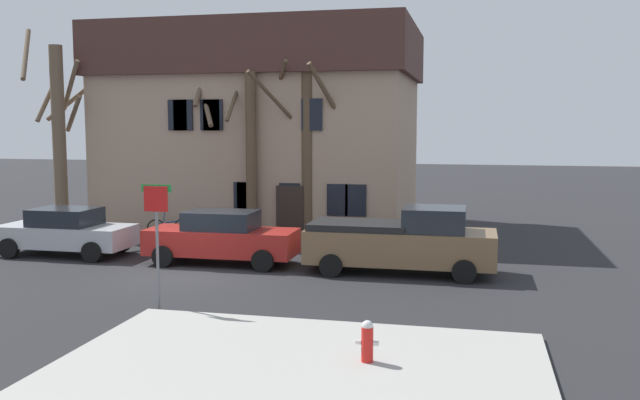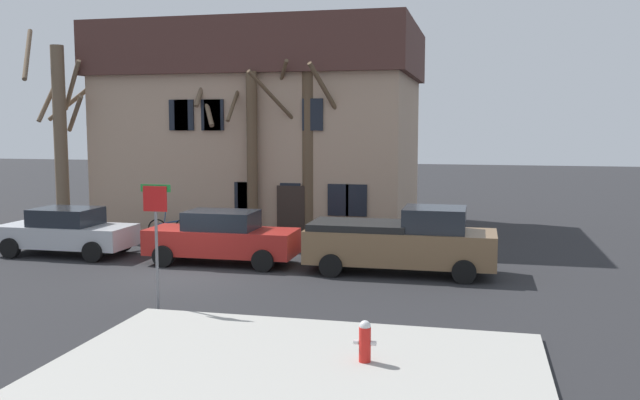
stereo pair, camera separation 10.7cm
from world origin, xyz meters
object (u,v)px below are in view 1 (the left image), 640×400
at_px(tree_bare_near, 59,132).
at_px(car_red_sedan, 222,238).
at_px(tree_bare_mid, 222,148).
at_px(tree_bare_end, 310,133).
at_px(street_sign_pole, 157,223).
at_px(bicycle_leaning, 169,227).
at_px(pickup_truck_brown, 402,241).
at_px(tree_bare_far, 253,148).
at_px(car_silver_sedan, 66,232).
at_px(fire_hydrant, 367,340).
at_px(building_main, 265,126).

xyz_separation_m(tree_bare_near, car_red_sedan, (8.51, -4.28, -3.28)).
height_order(tree_bare_mid, tree_bare_end, tree_bare_end).
bearing_deg(street_sign_pole, tree_bare_end, 83.83).
bearing_deg(bicycle_leaning, pickup_truck_brown, -25.78).
bearing_deg(bicycle_leaning, tree_bare_end, 5.69).
distance_m(tree_bare_far, bicycle_leaning, 4.70).
height_order(tree_bare_near, tree_bare_mid, tree_bare_near).
xyz_separation_m(car_silver_sedan, fire_hydrant, (11.67, -8.50, -0.29)).
bearing_deg(pickup_truck_brown, tree_bare_end, 128.04).
xyz_separation_m(tree_bare_far, fire_hydrant, (6.47, -12.96, -3.00)).
distance_m(tree_bare_end, pickup_truck_brown, 7.37).
xyz_separation_m(tree_bare_far, street_sign_pole, (0.97, -10.14, -1.42)).
distance_m(tree_bare_near, car_red_sedan, 10.07).
relative_size(tree_bare_end, car_silver_sedan, 1.80).
bearing_deg(tree_bare_end, tree_bare_mid, 177.01).
relative_size(tree_bare_far, car_red_sedan, 1.42).
bearing_deg(tree_bare_mid, building_main, 80.58).
xyz_separation_m(tree_bare_far, pickup_truck_brown, (6.22, -4.76, -2.55)).
bearing_deg(tree_bare_far, bicycle_leaning, -178.90).
distance_m(car_red_sedan, pickup_truck_brown, 5.74).
relative_size(car_silver_sedan, pickup_truck_brown, 0.81).
xyz_separation_m(tree_bare_mid, car_silver_sedan, (-3.70, -5.14, -2.71)).
relative_size(building_main, car_silver_sedan, 2.94).
relative_size(pickup_truck_brown, fire_hydrant, 7.25).
relative_size(street_sign_pole, bicycle_leaning, 1.84).
distance_m(tree_bare_far, street_sign_pole, 10.29).
xyz_separation_m(building_main, tree_bare_near, (-7.14, -4.77, -0.24)).
height_order(tree_bare_end, fire_hydrant, tree_bare_end).
xyz_separation_m(building_main, tree_bare_end, (3.00, -3.89, -0.25)).
relative_size(tree_bare_near, tree_bare_mid, 1.08).
height_order(tree_bare_mid, street_sign_pole, tree_bare_mid).
bearing_deg(tree_bare_near, street_sign_pole, -47.32).
bearing_deg(street_sign_pole, tree_bare_near, 132.68).
bearing_deg(tree_bare_end, car_red_sedan, -107.58).
xyz_separation_m(tree_bare_end, fire_hydrant, (4.35, -13.46, -3.60)).
bearing_deg(car_red_sedan, fire_hydrant, -54.18).
bearing_deg(fire_hydrant, tree_bare_end, 107.92).
distance_m(tree_bare_end, bicycle_leaning, 6.77).
height_order(car_silver_sedan, pickup_truck_brown, pickup_truck_brown).
distance_m(street_sign_pole, bicycle_leaning, 11.15).
distance_m(building_main, tree_bare_near, 8.59).
bearing_deg(tree_bare_mid, car_red_sedan, -69.68).
bearing_deg(building_main, fire_hydrant, -67.02).
bearing_deg(building_main, street_sign_pole, -82.72).
height_order(fire_hydrant, bicycle_leaning, bicycle_leaning).
height_order(tree_bare_far, car_red_sedan, tree_bare_far).
relative_size(pickup_truck_brown, street_sign_pole, 1.85).
distance_m(tree_bare_near, car_silver_sedan, 5.96).
relative_size(tree_bare_near, street_sign_pole, 2.74).
bearing_deg(building_main, tree_bare_end, -52.29).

